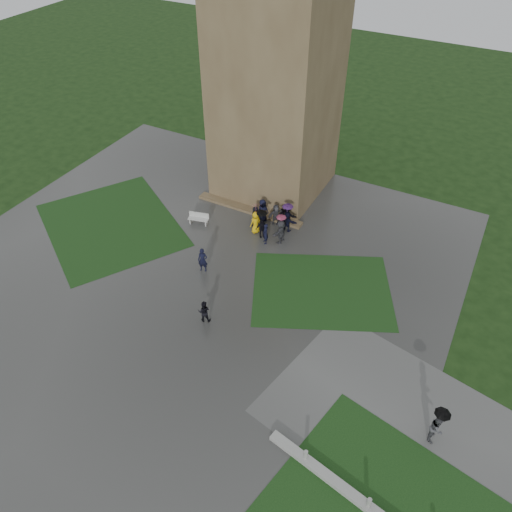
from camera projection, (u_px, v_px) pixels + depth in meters
The scene contains 11 objects.
ground at pixel (172, 294), 32.63m from camera, with size 120.00×120.00×0.00m, color black.
plaza at pixel (189, 276), 33.96m from camera, with size 34.00×34.00×0.02m, color #333331.
lawn_inset_left at pixel (111, 225), 38.32m from camera, with size 11.00×9.00×0.01m, color black.
lawn_inset_right at pixel (322, 290), 32.93m from camera, with size 9.00×7.00×0.01m, color black.
tower at pixel (277, 81), 36.81m from camera, with size 8.00×8.00×18.00m, color brown.
tower_plinth at pixel (249, 210), 39.64m from camera, with size 9.00×0.80×0.22m, color brown.
bench at pixel (199, 218), 38.17m from camera, with size 1.65×0.86×0.91m.
visitor_cluster at pixel (273, 220), 37.07m from camera, with size 3.66×3.69×2.54m.
pedestrian_mid at pixel (203, 260), 33.80m from camera, with size 0.67×0.44×1.83m, color black.
pedestrian_near at pixel (204, 311), 30.40m from camera, with size 0.76×0.44×1.56m, color black.
pedestrian_path at pixel (439, 423), 24.12m from camera, with size 0.77×0.85×2.32m.
Camera 1 is at (15.71, -17.82, 23.17)m, focal length 35.00 mm.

